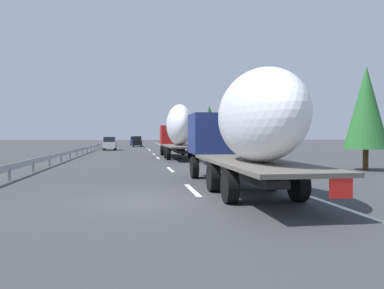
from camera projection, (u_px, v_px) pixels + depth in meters
The scene contains 23 objects.
ground_plane at pixel (137, 151), 51.36m from camera, with size 260.00×260.00×0.00m, color #38383A.
lane_stripe_0 at pixel (192, 190), 14.09m from camera, with size 3.20×0.20×0.01m, color white.
lane_stripe_1 at pixel (170, 169), 22.64m from camera, with size 3.20×0.20×0.01m, color white.
lane_stripe_2 at pixel (158, 158), 34.57m from camera, with size 3.20×0.20×0.01m, color white.
lane_stripe_3 at pixel (154, 154), 41.34m from camera, with size 3.20×0.20×0.01m, color white.
lane_stripe_4 at pixel (150, 150), 52.47m from camera, with size 3.20×0.20×0.01m, color white.
lane_stripe_5 at pixel (148, 149), 57.56m from camera, with size 3.20×0.20×0.01m, color white.
lane_stripe_6 at pixel (147, 147), 66.70m from camera, with size 3.20×0.20×0.01m, color white.
lane_stripe_7 at pixel (145, 145), 78.90m from camera, with size 3.20×0.20×0.01m, color white.
lane_stripe_8 at pixel (143, 144), 88.71m from camera, with size 3.20×0.20×0.01m, color white.
lane_stripe_9 at pixel (143, 144), 89.16m from camera, with size 3.20×0.20×0.01m, color white.
edge_line_right at pixel (173, 149), 57.14m from camera, with size 110.00×0.20×0.01m, color white.
truck_lead at pixel (178, 129), 34.36m from camera, with size 13.81×2.55×4.82m.
truck_trailing at pixel (245, 126), 13.51m from camera, with size 12.24×2.55×4.19m.
car_white_van at pixel (110, 143), 53.12m from camera, with size 4.52×1.73×1.87m.
car_blue_sedan at pixel (135, 141), 80.47m from camera, with size 4.66×1.92×1.88m.
car_black_suv at pixel (137, 141), 69.26m from camera, with size 4.52×1.72×1.96m.
road_sign at pixel (186, 136), 51.46m from camera, with size 0.10×0.90×2.96m.
tree_0 at pixel (254, 119), 37.65m from camera, with size 3.79×3.79×5.77m.
tree_1 at pixel (366, 108), 22.08m from camera, with size 2.52×2.52×6.17m.
tree_2 at pixel (237, 121), 44.18m from camera, with size 3.72×3.72×6.08m.
tree_3 at pixel (209, 121), 64.62m from camera, with size 3.59×3.59×7.20m.
guardrail_median at pixel (94, 146), 53.40m from camera, with size 94.00×0.10×0.76m.
Camera 1 is at (-11.88, 0.36, 2.05)m, focal length 35.04 mm.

